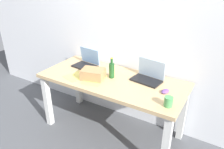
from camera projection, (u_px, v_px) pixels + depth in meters
name	position (u px, v px, depth m)	size (l,w,h in m)	color
ground_plane	(112.00, 130.00, 2.82)	(8.00, 8.00, 0.00)	#515459
back_wall	(130.00, 23.00, 2.58)	(5.20, 0.08, 2.60)	white
desk	(112.00, 86.00, 2.54)	(1.68, 0.74, 0.75)	tan
laptop_left	(87.00, 62.00, 2.79)	(0.32, 0.25, 0.22)	black
laptop_right	(148.00, 76.00, 2.43)	(0.35, 0.25, 0.23)	black
beer_bottle	(112.00, 70.00, 2.47)	(0.06, 0.06, 0.24)	#1E5123
computer_mouse	(165.00, 91.00, 2.19)	(0.06, 0.10, 0.03)	#724799
cardboard_box	(93.00, 74.00, 2.46)	(0.25, 0.18, 0.12)	tan
coffee_mug	(168.00, 102.00, 1.96)	(0.08, 0.08, 0.10)	#4C9E56
paper_sheet_front_left	(78.00, 76.00, 2.56)	(0.21, 0.30, 0.00)	#F4E06B
paper_yellow_folder	(95.00, 79.00, 2.47)	(0.21, 0.30, 0.00)	#F4E06B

